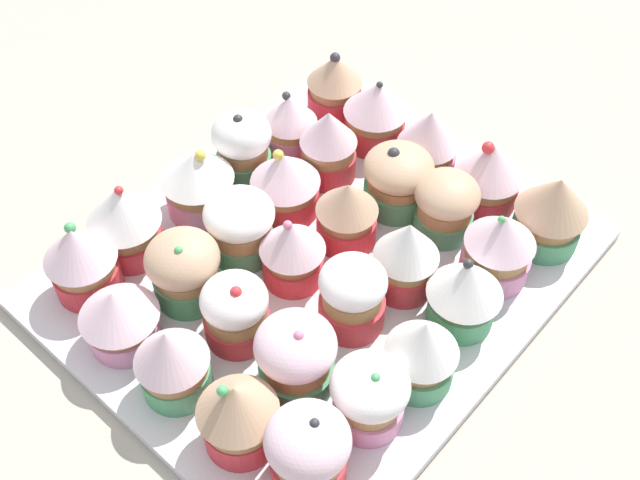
# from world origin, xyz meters

# --- Properties ---
(ground_plane) EXTENTS (1.80, 1.80, 0.03)m
(ground_plane) POSITION_xyz_m (0.00, 0.00, -0.01)
(ground_plane) COLOR #B2A899
(baking_tray) EXTENTS (0.42, 0.36, 0.01)m
(baking_tray) POSITION_xyz_m (0.00, 0.00, 0.01)
(baking_tray) COLOR silver
(baking_tray) RESTS_ON ground_plane
(cupcake_0) EXTENTS (0.06, 0.06, 0.07)m
(cupcake_0) POSITION_xyz_m (-0.16, -0.12, 0.05)
(cupcake_0) COLOR #D1333D
(cupcake_0) RESTS_ON baking_tray
(cupcake_1) EXTENTS (0.05, 0.05, 0.07)m
(cupcake_1) POSITION_xyz_m (-0.09, -0.12, 0.04)
(cupcake_1) COLOR pink
(cupcake_1) RESTS_ON baking_tray
(cupcake_2) EXTENTS (0.06, 0.06, 0.07)m
(cupcake_2) POSITION_xyz_m (-0.04, -0.13, 0.05)
(cupcake_2) COLOR #4C9E6B
(cupcake_2) RESTS_ON baking_tray
(cupcake_3) EXTENTS (0.07, 0.07, 0.07)m
(cupcake_3) POSITION_xyz_m (0.02, -0.13, 0.05)
(cupcake_3) COLOR pink
(cupcake_3) RESTS_ON baking_tray
(cupcake_4) EXTENTS (0.06, 0.06, 0.08)m
(cupcake_4) POSITION_xyz_m (0.10, -0.13, 0.05)
(cupcake_4) COLOR #D1333D
(cupcake_4) RESTS_ON baking_tray
(cupcake_5) EXTENTS (0.06, 0.06, 0.08)m
(cupcake_5) POSITION_xyz_m (0.15, -0.13, 0.05)
(cupcake_5) COLOR #D1333D
(cupcake_5) RESTS_ON baking_tray
(cupcake_6) EXTENTS (0.06, 0.06, 0.07)m
(cupcake_6) POSITION_xyz_m (-0.15, -0.06, 0.05)
(cupcake_6) COLOR #D1333D
(cupcake_6) RESTS_ON baking_tray
(cupcake_7) EXTENTS (0.05, 0.05, 0.08)m
(cupcake_7) POSITION_xyz_m (-0.09, -0.07, 0.05)
(cupcake_7) COLOR #D1333D
(cupcake_7) RESTS_ON baking_tray
(cupcake_8) EXTENTS (0.06, 0.06, 0.07)m
(cupcake_8) POSITION_xyz_m (-0.03, -0.07, 0.05)
(cupcake_8) COLOR #D1333D
(cupcake_8) RESTS_ON baking_tray
(cupcake_9) EXTENTS (0.06, 0.06, 0.07)m
(cupcake_9) POSITION_xyz_m (0.04, -0.06, 0.05)
(cupcake_9) COLOR #4C9E6B
(cupcake_9) RESTS_ON baking_tray
(cupcake_10) EXTENTS (0.06, 0.06, 0.07)m
(cupcake_10) POSITION_xyz_m (0.10, -0.06, 0.05)
(cupcake_10) COLOR #4C9E6B
(cupcake_10) RESTS_ON baking_tray
(cupcake_11) EXTENTS (0.06, 0.06, 0.06)m
(cupcake_11) POSITION_xyz_m (0.16, -0.06, 0.04)
(cupcake_11) COLOR pink
(cupcake_11) RESTS_ON baking_tray
(cupcake_12) EXTENTS (0.06, 0.06, 0.07)m
(cupcake_12) POSITION_xyz_m (-0.15, 0.00, 0.05)
(cupcake_12) COLOR pink
(cupcake_12) RESTS_ON baking_tray
(cupcake_13) EXTENTS (0.06, 0.06, 0.07)m
(cupcake_13) POSITION_xyz_m (-0.10, 0.01, 0.04)
(cupcake_13) COLOR #4C9E6B
(cupcake_13) RESTS_ON baking_tray
(cupcake_14) EXTENTS (0.05, 0.05, 0.07)m
(cupcake_14) POSITION_xyz_m (-0.04, -0.00, 0.05)
(cupcake_14) COLOR #D1333D
(cupcake_14) RESTS_ON baking_tray
(cupcake_15) EXTENTS (0.06, 0.06, 0.07)m
(cupcake_15) POSITION_xyz_m (0.03, -0.01, 0.05)
(cupcake_15) COLOR #D1333D
(cupcake_15) RESTS_ON baking_tray
(cupcake_16) EXTENTS (0.05, 0.05, 0.07)m
(cupcake_16) POSITION_xyz_m (0.10, 0.00, 0.04)
(cupcake_16) COLOR #D1333D
(cupcake_16) RESTS_ON baking_tray
(cupcake_17) EXTENTS (0.06, 0.06, 0.07)m
(cupcake_17) POSITION_xyz_m (0.17, -0.00, 0.05)
(cupcake_17) COLOR #4C9E6B
(cupcake_17) RESTS_ON baking_tray
(cupcake_18) EXTENTS (0.06, 0.06, 0.07)m
(cupcake_18) POSITION_xyz_m (-0.16, 0.07, 0.05)
(cupcake_18) COLOR #D1333D
(cupcake_18) RESTS_ON baking_tray
(cupcake_19) EXTENTS (0.06, 0.06, 0.06)m
(cupcake_19) POSITION_xyz_m (-0.10, 0.06, 0.05)
(cupcake_19) COLOR #4C9E6B
(cupcake_19) RESTS_ON baking_tray
(cupcake_20) EXTENTS (0.06, 0.06, 0.08)m
(cupcake_20) POSITION_xyz_m (-0.03, 0.07, 0.05)
(cupcake_20) COLOR #D1333D
(cupcake_20) RESTS_ON baking_tray
(cupcake_21) EXTENTS (0.05, 0.05, 0.07)m
(cupcake_21) POSITION_xyz_m (0.03, 0.06, 0.05)
(cupcake_21) COLOR #D1333D
(cupcake_21) RESTS_ON baking_tray
(cupcake_22) EXTENTS (0.06, 0.06, 0.07)m
(cupcake_22) POSITION_xyz_m (0.10, 0.07, 0.05)
(cupcake_22) COLOR #4C9E6B
(cupcake_22) RESTS_ON baking_tray
(cupcake_23) EXTENTS (0.06, 0.06, 0.08)m
(cupcake_23) POSITION_xyz_m (0.16, 0.07, 0.05)
(cupcake_23) COLOR #D1333D
(cupcake_23) RESTS_ON baking_tray
(cupcake_24) EXTENTS (0.06, 0.06, 0.08)m
(cupcake_24) POSITION_xyz_m (-0.15, 0.13, 0.05)
(cupcake_24) COLOR #4C9E6B
(cupcake_24) RESTS_ON baking_tray
(cupcake_25) EXTENTS (0.06, 0.06, 0.07)m
(cupcake_25) POSITION_xyz_m (-0.09, 0.12, 0.05)
(cupcake_25) COLOR pink
(cupcake_25) RESTS_ON baking_tray
(cupcake_26) EXTENTS (0.06, 0.06, 0.07)m
(cupcake_26) POSITION_xyz_m (-0.03, 0.13, 0.05)
(cupcake_26) COLOR #4C9E6B
(cupcake_26) RESTS_ON baking_tray
(cupcake_27) EXTENTS (0.06, 0.06, 0.07)m
(cupcake_27) POSITION_xyz_m (0.04, 0.13, 0.05)
(cupcake_27) COLOR #4C9E6B
(cupcake_27) RESTS_ON baking_tray
(cupcake_28) EXTENTS (0.06, 0.06, 0.06)m
(cupcake_28) POSITION_xyz_m (0.09, 0.13, 0.04)
(cupcake_28) COLOR pink
(cupcake_28) RESTS_ON baking_tray
(cupcake_29) EXTENTS (0.06, 0.06, 0.07)m
(cupcake_29) POSITION_xyz_m (0.15, 0.12, 0.05)
(cupcake_29) COLOR #D1333D
(cupcake_29) RESTS_ON baking_tray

